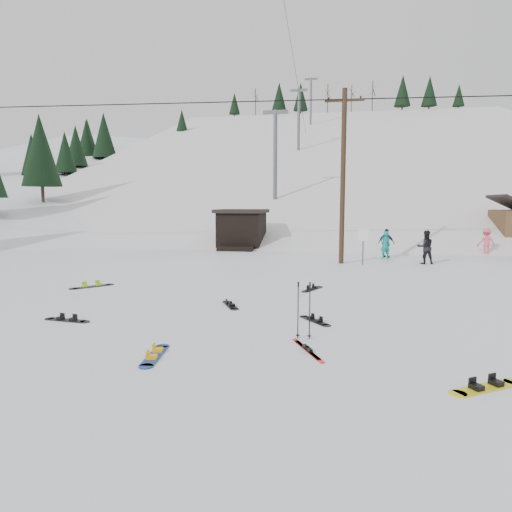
# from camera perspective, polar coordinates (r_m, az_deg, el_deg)

# --- Properties ---
(ground) EXTENTS (200.00, 200.00, 0.00)m
(ground) POSITION_cam_1_polar(r_m,az_deg,el_deg) (11.13, -0.60, -10.04)
(ground) COLOR white
(ground) RESTS_ON ground
(ski_slope) EXTENTS (60.00, 85.24, 65.97)m
(ski_slope) POSITION_cam_1_polar(r_m,az_deg,el_deg) (67.21, 8.96, -6.48)
(ski_slope) COLOR white
(ski_slope) RESTS_ON ground
(ridge_left) EXTENTS (47.54, 95.03, 58.38)m
(ridge_left) POSITION_cam_1_polar(r_m,az_deg,el_deg) (71.22, -21.74, -5.31)
(ridge_left) COLOR white
(ridge_left) RESTS_ON ground
(treeline_left) EXTENTS (20.00, 64.00, 10.00)m
(treeline_left) POSITION_cam_1_polar(r_m,az_deg,el_deg) (62.14, -24.61, 3.11)
(treeline_left) COLOR black
(treeline_left) RESTS_ON ground
(treeline_crest) EXTENTS (50.00, 6.00, 10.00)m
(treeline_crest) POSITION_cam_1_polar(r_m,az_deg,el_deg) (96.52, 9.78, 4.67)
(treeline_crest) COLOR black
(treeline_crest) RESTS_ON ski_slope
(utility_pole) EXTENTS (2.00, 0.26, 9.00)m
(utility_pole) POSITION_cam_1_polar(r_m,az_deg,el_deg) (24.48, 10.82, 10.02)
(utility_pole) COLOR #3A2819
(utility_pole) RESTS_ON ground
(trail_sign) EXTENTS (0.50, 0.09, 1.85)m
(trail_sign) POSITION_cam_1_polar(r_m,az_deg,el_deg) (24.11, 13.25, 1.91)
(trail_sign) COLOR #595B60
(trail_sign) RESTS_ON ground
(lift_hut) EXTENTS (3.40, 4.10, 2.75)m
(lift_hut) POSITION_cam_1_polar(r_m,az_deg,el_deg) (32.24, -1.81, 3.40)
(lift_hut) COLOR black
(lift_hut) RESTS_ON ground
(lift_tower_near) EXTENTS (2.20, 0.36, 8.00)m
(lift_tower_near) POSITION_cam_1_polar(r_m,az_deg,el_deg) (41.17, 2.43, 13.16)
(lift_tower_near) COLOR #595B60
(lift_tower_near) RESTS_ON ski_slope
(lift_tower_mid) EXTENTS (2.20, 0.36, 8.00)m
(lift_tower_mid) POSITION_cam_1_polar(r_m,az_deg,el_deg) (61.77, 5.37, 17.05)
(lift_tower_mid) COLOR #595B60
(lift_tower_mid) RESTS_ON ski_slope
(lift_tower_far) EXTENTS (2.20, 0.36, 8.00)m
(lift_tower_far) POSITION_cam_1_polar(r_m,az_deg,el_deg) (82.58, 6.88, 18.97)
(lift_tower_far) COLOR #595B60
(lift_tower_far) RESTS_ON ski_slope
(hero_snowboard) EXTENTS (0.47, 1.55, 0.11)m
(hero_snowboard) POSITION_cam_1_polar(r_m,az_deg,el_deg) (10.00, -12.54, -11.98)
(hero_snowboard) COLOR navy
(hero_snowboard) RESTS_ON ground
(hero_skis) EXTENTS (0.83, 1.55, 0.09)m
(hero_skis) POSITION_cam_1_polar(r_m,az_deg,el_deg) (10.18, 6.45, -11.54)
(hero_skis) COLOR red
(hero_skis) RESTS_ON ground
(ski_poles) EXTENTS (0.37, 0.10, 1.36)m
(ski_poles) POSITION_cam_1_polar(r_m,az_deg,el_deg) (10.88, 6.00, -6.68)
(ski_poles) COLOR black
(ski_poles) RESTS_ON ground
(board_scatter_a) EXTENTS (1.40, 0.38, 0.10)m
(board_scatter_a) POSITION_cam_1_polar(r_m,az_deg,el_deg) (13.57, -22.56, -7.37)
(board_scatter_a) COLOR black
(board_scatter_a) RESTS_ON ground
(board_scatter_b) EXTENTS (0.77, 1.24, 0.10)m
(board_scatter_b) POSITION_cam_1_polar(r_m,az_deg,el_deg) (14.36, -3.23, -6.11)
(board_scatter_b) COLOR black
(board_scatter_b) RESTS_ON ground
(board_scatter_c) EXTENTS (1.22, 1.40, 0.12)m
(board_scatter_c) POSITION_cam_1_polar(r_m,az_deg,el_deg) (18.55, -19.83, -3.56)
(board_scatter_c) COLOR black
(board_scatter_c) RESTS_ON ground
(board_scatter_d) EXTENTS (0.91, 1.08, 0.09)m
(board_scatter_d) POSITION_cam_1_polar(r_m,az_deg,el_deg) (12.59, 7.35, -7.99)
(board_scatter_d) COLOR black
(board_scatter_d) RESTS_ON ground
(board_scatter_e) EXTENTS (1.38, 1.03, 0.11)m
(board_scatter_e) POSITION_cam_1_polar(r_m,az_deg,el_deg) (9.12, 26.83, -14.40)
(board_scatter_e) COLOR yellow
(board_scatter_e) RESTS_ON ground
(board_scatter_f) EXTENTS (0.74, 1.34, 0.10)m
(board_scatter_f) POSITION_cam_1_polar(r_m,az_deg,el_deg) (17.07, 7.05, -4.09)
(board_scatter_f) COLOR black
(board_scatter_f) RESTS_ON ground
(skier_teal) EXTENTS (0.68, 0.58, 1.59)m
(skier_teal) POSITION_cam_1_polar(r_m,az_deg,el_deg) (27.07, 15.85, 1.32)
(skier_teal) COLOR #0D8B7C
(skier_teal) RESTS_ON ground
(skier_dark) EXTENTS (0.95, 0.79, 1.77)m
(skier_dark) POSITION_cam_1_polar(r_m,az_deg,el_deg) (25.51, 20.42, 1.04)
(skier_dark) COLOR black
(skier_dark) RESTS_ON ground
(skier_pink) EXTENTS (1.15, 0.77, 1.65)m
(skier_pink) POSITION_cam_1_polar(r_m,az_deg,el_deg) (31.21, 26.84, 1.59)
(skier_pink) COLOR #E8516B
(skier_pink) RESTS_ON ground
(skier_navy) EXTENTS (1.06, 0.82, 1.68)m
(skier_navy) POSITION_cam_1_polar(r_m,az_deg,el_deg) (27.81, 15.99, 1.55)
(skier_navy) COLOR #191F40
(skier_navy) RESTS_ON ground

